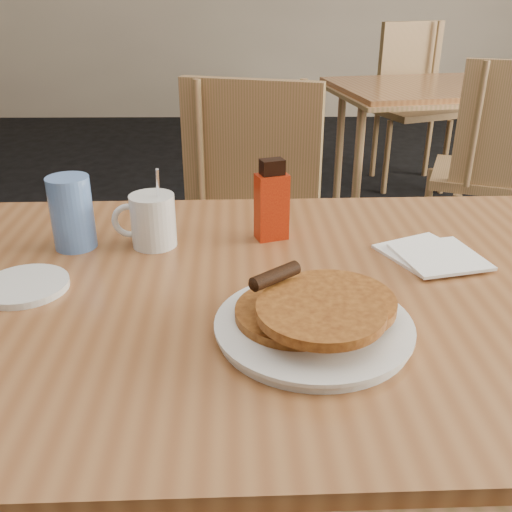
{
  "coord_description": "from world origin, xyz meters",
  "views": [
    {
      "loc": [
        0.02,
        -0.83,
        1.21
      ],
      "look_at": [
        0.03,
        0.03,
        0.81
      ],
      "focal_mm": 40.0,
      "sensor_mm": 36.0,
      "label": 1
    }
  ],
  "objects_px": {
    "neighbor_table": "(446,93)",
    "coffee_mug": "(152,220)",
    "chair_main_far": "(251,216)",
    "chair_neighbor_far": "(411,90)",
    "syrup_bottle": "(272,203)",
    "pancake_plate": "(314,318)",
    "main_table": "(263,307)",
    "blue_tumbler": "(72,213)",
    "chair_neighbor_near": "(499,157)"
  },
  "relations": [
    {
      "from": "neighbor_table",
      "to": "coffee_mug",
      "type": "bearing_deg",
      "value": -121.39
    },
    {
      "from": "chair_main_far",
      "to": "coffee_mug",
      "type": "distance_m",
      "value": 0.66
    },
    {
      "from": "chair_neighbor_far",
      "to": "syrup_bottle",
      "type": "relative_size",
      "value": 6.17
    },
    {
      "from": "chair_neighbor_far",
      "to": "pancake_plate",
      "type": "height_order",
      "value": "chair_neighbor_far"
    },
    {
      "from": "neighbor_table",
      "to": "chair_main_far",
      "type": "xyz_separation_m",
      "value": [
        -1.02,
        -1.41,
        -0.13
      ]
    },
    {
      "from": "chair_main_far",
      "to": "main_table",
      "type": "bearing_deg",
      "value": -72.36
    },
    {
      "from": "coffee_mug",
      "to": "blue_tumbler",
      "type": "distance_m",
      "value": 0.15
    },
    {
      "from": "chair_neighbor_far",
      "to": "syrup_bottle",
      "type": "bearing_deg",
      "value": -131.95
    },
    {
      "from": "neighbor_table",
      "to": "chair_neighbor_near",
      "type": "height_order",
      "value": "chair_neighbor_near"
    },
    {
      "from": "pancake_plate",
      "to": "main_table",
      "type": "bearing_deg",
      "value": 117.02
    },
    {
      "from": "main_table",
      "to": "coffee_mug",
      "type": "distance_m",
      "value": 0.29
    },
    {
      "from": "chair_main_far",
      "to": "syrup_bottle",
      "type": "height_order",
      "value": "chair_main_far"
    },
    {
      "from": "coffee_mug",
      "to": "chair_main_far",
      "type": "bearing_deg",
      "value": 85.94
    },
    {
      "from": "blue_tumbler",
      "to": "syrup_bottle",
      "type": "bearing_deg",
      "value": 5.5
    },
    {
      "from": "neighbor_table",
      "to": "chair_neighbor_near",
      "type": "relative_size",
      "value": 1.35
    },
    {
      "from": "chair_neighbor_far",
      "to": "coffee_mug",
      "type": "bearing_deg",
      "value": -135.91
    },
    {
      "from": "chair_main_far",
      "to": "coffee_mug",
      "type": "xyz_separation_m",
      "value": [
        -0.19,
        -0.59,
        0.23
      ]
    },
    {
      "from": "pancake_plate",
      "to": "neighbor_table",
      "type": "bearing_deg",
      "value": 67.99
    },
    {
      "from": "main_table",
      "to": "pancake_plate",
      "type": "relative_size",
      "value": 4.72
    },
    {
      "from": "chair_neighbor_near",
      "to": "syrup_bottle",
      "type": "xyz_separation_m",
      "value": [
        -0.98,
        -1.2,
        0.25
      ]
    },
    {
      "from": "chair_main_far",
      "to": "chair_neighbor_near",
      "type": "bearing_deg",
      "value": 48.82
    },
    {
      "from": "chair_neighbor_near",
      "to": "syrup_bottle",
      "type": "distance_m",
      "value": 1.57
    },
    {
      "from": "chair_main_far",
      "to": "pancake_plate",
      "type": "height_order",
      "value": "chair_main_far"
    },
    {
      "from": "syrup_bottle",
      "to": "pancake_plate",
      "type": "bearing_deg",
      "value": -100.73
    },
    {
      "from": "chair_neighbor_near",
      "to": "pancake_plate",
      "type": "distance_m",
      "value": 1.81
    },
    {
      "from": "chair_main_far",
      "to": "chair_neighbor_near",
      "type": "xyz_separation_m",
      "value": [
        1.02,
        0.64,
        -0.0
      ]
    },
    {
      "from": "chair_main_far",
      "to": "pancake_plate",
      "type": "xyz_separation_m",
      "value": [
        0.09,
        -0.9,
        0.2
      ]
    },
    {
      "from": "neighbor_table",
      "to": "chair_main_far",
      "type": "relative_size",
      "value": 1.35
    },
    {
      "from": "main_table",
      "to": "blue_tumbler",
      "type": "bearing_deg",
      "value": 154.75
    },
    {
      "from": "coffee_mug",
      "to": "syrup_bottle",
      "type": "distance_m",
      "value": 0.24
    },
    {
      "from": "syrup_bottle",
      "to": "coffee_mug",
      "type": "bearing_deg",
      "value": 168.83
    },
    {
      "from": "main_table",
      "to": "blue_tumbler",
      "type": "height_order",
      "value": "blue_tumbler"
    },
    {
      "from": "main_table",
      "to": "syrup_bottle",
      "type": "bearing_deg",
      "value": 83.82
    },
    {
      "from": "chair_neighbor_near",
      "to": "main_table",
      "type": "bearing_deg",
      "value": -104.22
    },
    {
      "from": "chair_neighbor_far",
      "to": "syrup_bottle",
      "type": "distance_m",
      "value": 2.89
    },
    {
      "from": "chair_neighbor_far",
      "to": "neighbor_table",
      "type": "bearing_deg",
      "value": -113.34
    },
    {
      "from": "chair_neighbor_near",
      "to": "coffee_mug",
      "type": "xyz_separation_m",
      "value": [
        -1.21,
        -1.23,
        0.23
      ]
    },
    {
      "from": "chair_main_far",
      "to": "blue_tumbler",
      "type": "relative_size",
      "value": 6.85
    },
    {
      "from": "neighbor_table",
      "to": "chair_neighbor_far",
      "type": "xyz_separation_m",
      "value": [
        0.02,
        0.74,
        -0.1
      ]
    },
    {
      "from": "pancake_plate",
      "to": "syrup_bottle",
      "type": "relative_size",
      "value": 1.79
    },
    {
      "from": "chair_main_far",
      "to": "blue_tumbler",
      "type": "bearing_deg",
      "value": -103.75
    },
    {
      "from": "chair_neighbor_far",
      "to": "blue_tumbler",
      "type": "distance_m",
      "value": 3.08
    },
    {
      "from": "chair_neighbor_far",
      "to": "pancake_plate",
      "type": "bearing_deg",
      "value": -128.94
    },
    {
      "from": "main_table",
      "to": "syrup_bottle",
      "type": "relative_size",
      "value": 8.44
    },
    {
      "from": "main_table",
      "to": "syrup_bottle",
      "type": "distance_m",
      "value": 0.24
    },
    {
      "from": "neighbor_table",
      "to": "coffee_mug",
      "type": "relative_size",
      "value": 8.05
    },
    {
      "from": "neighbor_table",
      "to": "pancake_plate",
      "type": "xyz_separation_m",
      "value": [
        -0.93,
        -2.31,
        0.07
      ]
    },
    {
      "from": "main_table",
      "to": "neighbor_table",
      "type": "relative_size",
      "value": 1.05
    },
    {
      "from": "main_table",
      "to": "coffee_mug",
      "type": "xyz_separation_m",
      "value": [
        -0.21,
        0.18,
        0.09
      ]
    },
    {
      "from": "chair_main_far",
      "to": "chair_neighbor_near",
      "type": "height_order",
      "value": "chair_main_far"
    }
  ]
}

